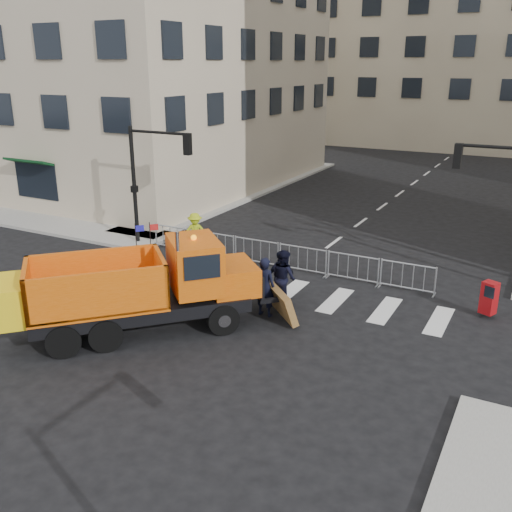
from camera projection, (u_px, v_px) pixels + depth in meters
The scene contains 11 objects.
ground at pixel (189, 350), 16.76m from camera, with size 120.00×120.00×0.00m, color black.
sidewalk_back at pixel (304, 263), 23.85m from camera, with size 64.00×5.00×0.15m, color gray.
building_far at pixel (483, 20), 56.38m from camera, with size 30.00×18.00×24.00m, color tan.
traffic_light_left at pixel (134, 187), 25.72m from camera, with size 0.18×0.18×5.40m, color black.
crowd_barriers at pixel (279, 255), 23.27m from camera, with size 12.60×0.60×1.10m, color #9EA0A5, non-canonical shape.
plow_truck at pixel (133, 287), 17.38m from camera, with size 7.85×8.03×3.45m.
cop_a at pixel (265, 287), 18.77m from camera, with size 0.74×0.49×2.04m, color black.
cop_b at pixel (284, 278), 19.61m from camera, with size 0.97×0.76×2.00m, color black.
cop_c at pixel (281, 276), 20.11m from camera, with size 1.04×0.43×1.78m, color black.
worker at pixel (195, 232), 24.79m from camera, with size 1.11×0.64×1.73m, color #A9B915.
newspaper_box at pixel (489, 298), 18.69m from camera, with size 0.45×0.40×1.10m, color maroon.
Camera 1 is at (8.77, -12.31, 8.01)m, focal length 40.00 mm.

